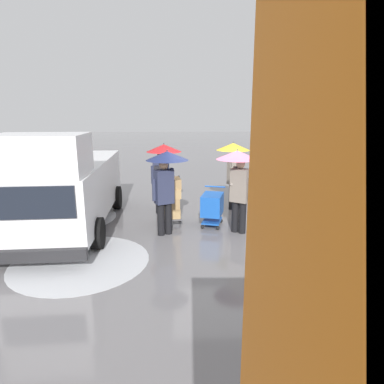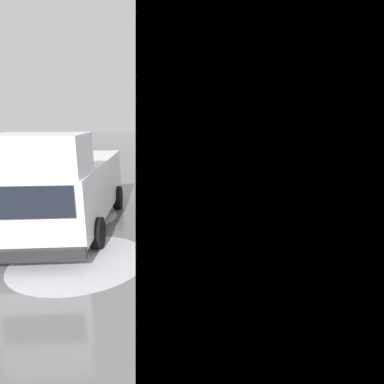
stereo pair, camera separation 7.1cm
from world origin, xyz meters
name	(u,v)px [view 1 (the left image)]	position (x,y,z in m)	size (l,w,h in m)	color
ground_plane	(219,227)	(0.00, 0.00, 0.00)	(90.00, 90.00, 0.00)	slate
slush_patch_near_cluster	(69,218)	(4.32, -0.91, 0.00)	(2.70, 2.70, 0.01)	silver
slush_patch_under_van	(81,261)	(3.11, 2.01, 0.00)	(2.81, 2.81, 0.01)	silver
cargo_van_parked_right	(67,186)	(3.97, 0.02, 1.18)	(2.43, 5.45, 2.60)	white
shopping_cart_vendor	(212,206)	(0.18, -0.16, 0.57)	(0.74, 0.93, 1.02)	#1951B2
hand_dolly_boxes	(172,198)	(1.27, -0.27, 0.76)	(0.58, 0.75, 1.32)	#515156
pedestrian_pink_side	(238,172)	(-0.40, 0.35, 1.58)	(1.04, 1.04, 2.15)	black
pedestrian_black_side	(163,163)	(1.58, -1.32, 1.57)	(1.04, 1.04, 2.15)	black
pedestrian_white_side	(234,160)	(-0.61, -1.71, 1.58)	(1.04, 1.04, 2.15)	black
pedestrian_far_side	(166,173)	(1.39, 0.45, 1.58)	(1.04, 1.04, 2.15)	black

